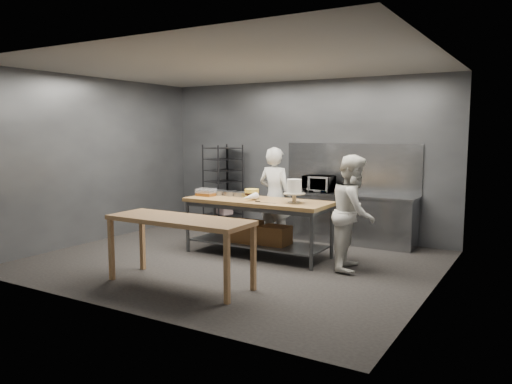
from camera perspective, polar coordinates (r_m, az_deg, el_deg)
ground at (r=7.91m, az=-2.59°, el=-7.86°), size 6.00×6.00×0.00m
back_wall at (r=9.85m, az=5.39°, el=3.88°), size 6.00×0.04×3.00m
work_table at (r=8.13m, az=0.17°, el=-3.32°), size 2.40×0.90×0.92m
near_counter at (r=6.61m, az=-8.76°, el=-3.66°), size 2.00×0.70×0.90m
back_counter at (r=9.28m, az=10.06°, el=-2.90°), size 2.60×0.60×0.90m
splashback_panel at (r=9.46m, az=10.82°, el=2.75°), size 2.60×0.02×0.90m
speed_rack at (r=10.37m, az=-3.81°, el=0.47°), size 0.79×0.82×1.75m
chef_behind at (r=8.81m, az=2.18°, el=-0.54°), size 0.67×0.47×1.75m
chef_right at (r=7.42m, az=11.08°, el=-2.31°), size 0.79×0.93×1.69m
microwave at (r=9.39m, az=7.19°, el=0.95°), size 0.54×0.37×0.30m
frosted_cake_stand at (r=7.68m, az=4.40°, el=0.40°), size 0.34×0.34×0.37m
layer_cake at (r=8.20m, az=-0.48°, el=-0.21°), size 0.23×0.23×0.16m
cake_pans at (r=8.63m, az=-3.24°, el=-0.14°), size 0.75×0.31×0.07m
piping_bag at (r=7.92m, az=-0.76°, el=-0.61°), size 0.14×0.39×0.12m
offset_spatula at (r=7.77m, az=0.75°, el=-1.16°), size 0.36×0.02×0.02m
pastry_clamshells at (r=8.67m, az=-5.74°, el=-0.01°), size 0.41×0.36×0.11m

